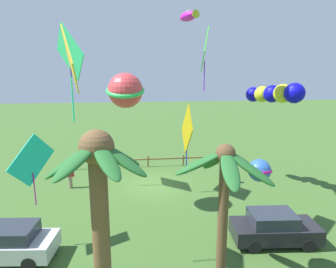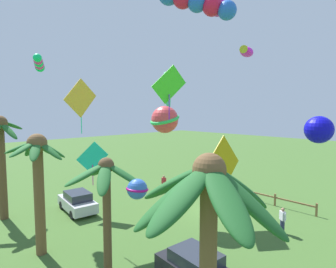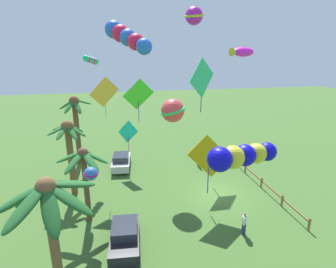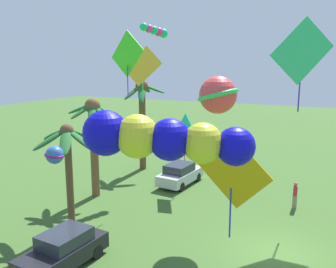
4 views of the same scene
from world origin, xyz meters
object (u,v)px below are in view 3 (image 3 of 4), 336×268
object	(u,v)px
spectator_1	(244,223)
kite_ball_9	(91,174)
palm_tree_3	(48,208)
kite_tube_4	(126,36)
kite_ball_3	(194,16)
kite_ball_6	(173,111)
palm_tree_2	(76,117)
kite_diamond_0	(209,157)
parked_car_0	(121,161)
kite_diamond_7	(104,92)
kite_diamond_10	(138,95)
palm_tree_1	(69,143)
kite_fish_5	(242,52)
parked_car_1	(125,236)
kite_diamond_2	(128,132)
kite_tube_11	(242,156)
kite_diamond_1	(202,78)
kite_tube_8	(91,60)
spectator_0	(198,158)
palm_tree_0	(84,167)

from	to	relation	value
spectator_1	kite_ball_9	distance (m)	10.19
palm_tree_3	kite_tube_4	world-z (taller)	kite_tube_4
spectator_1	kite_ball_3	world-z (taller)	kite_ball_3
kite_ball_6	kite_ball_9	size ratio (longest dim) A/B	2.25
palm_tree_2	kite_diamond_0	world-z (taller)	palm_tree_2
parked_car_0	kite_diamond_7	distance (m)	8.15
palm_tree_3	kite_diamond_7	bearing A→B (deg)	-11.60
palm_tree_3	kite_diamond_10	world-z (taller)	kite_diamond_10
kite_diamond_7	palm_tree_2	bearing A→B (deg)	30.02
spectator_1	kite_ball_9	xyz separation A→B (m)	(2.08, 9.38, 3.41)
palm_tree_1	kite_fish_5	world-z (taller)	kite_fish_5
palm_tree_2	parked_car_1	xyz separation A→B (m)	(-13.95, -4.03, -4.25)
palm_tree_2	kite_fish_5	xyz separation A→B (m)	(-11.36, -11.98, 6.32)
palm_tree_2	kite_diamond_7	distance (m)	7.08
kite_tube_4	kite_ball_6	xyz separation A→B (m)	(5.80, -3.75, -5.26)
spectator_1	kite_diamond_2	xyz separation A→B (m)	(11.01, 6.59, 3.25)
kite_diamond_10	kite_tube_11	xyz separation A→B (m)	(-5.67, -4.46, -2.25)
parked_car_1	spectator_1	world-z (taller)	spectator_1
kite_ball_9	kite_diamond_1	bearing A→B (deg)	-49.15
kite_tube_8	kite_fish_5	bearing A→B (deg)	-134.17
kite_diamond_2	kite_diamond_7	world-z (taller)	kite_diamond_7
kite_diamond_10	kite_ball_9	bearing A→B (deg)	113.66
kite_diamond_1	kite_tube_11	world-z (taller)	kite_diamond_1
spectator_0	kite_fish_5	size ratio (longest dim) A/B	0.82
spectator_1	kite_tube_8	xyz separation A→B (m)	(12.52, 9.51, 9.76)
spectator_1	kite_diamond_1	distance (m)	13.25
parked_car_1	kite_tube_8	distance (m)	15.77
palm_tree_1	kite_ball_9	xyz separation A→B (m)	(-5.62, -2.01, -0.24)
kite_diamond_0	kite_diamond_10	bearing A→B (deg)	87.82
parked_car_1	kite_fish_5	world-z (taller)	kite_fish_5
kite_diamond_0	kite_ball_9	xyz separation A→B (m)	(-1.20, 8.03, 0.04)
kite_tube_8	kite_diamond_10	bearing A→B (deg)	-159.95
palm_tree_1	parked_car_0	bearing A→B (deg)	-43.03
parked_car_1	spectator_0	distance (m)	13.33
parked_car_0	kite_ball_3	bearing A→B (deg)	-153.54
palm_tree_0	spectator_1	size ratio (longest dim) A/B	3.40
parked_car_1	spectator_1	bearing A→B (deg)	-92.48
spectator_0	kite_tube_11	distance (m)	14.53
spectator_1	kite_fish_5	xyz separation A→B (m)	(2.92, -0.37, 10.51)
palm_tree_0	kite_diamond_10	bearing A→B (deg)	-91.47
parked_car_1	palm_tree_3	bearing A→B (deg)	132.69
spectator_0	kite_tube_8	xyz separation A→B (m)	(1.52, 9.93, 9.76)
palm_tree_3	kite_diamond_7	distance (m)	12.11
spectator_0	kite_diamond_7	world-z (taller)	kite_diamond_7
palm_tree_1	palm_tree_2	xyz separation A→B (m)	(6.59, 0.22, 0.54)
palm_tree_3	kite_fish_5	distance (m)	14.00
kite_fish_5	kite_tube_8	distance (m)	13.79
spectator_0	kite_tube_8	size ratio (longest dim) A/B	0.73
parked_car_0	kite_diamond_2	bearing A→B (deg)	-142.69
palm_tree_0	kite_diamond_1	bearing A→B (deg)	-55.99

